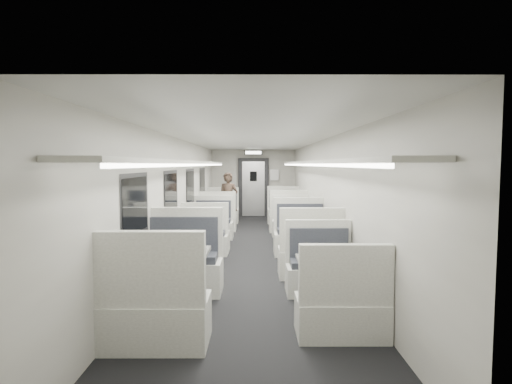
{
  "coord_description": "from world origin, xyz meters",
  "views": [
    {
      "loc": [
        0.06,
        -8.34,
        1.88
      ],
      "look_at": [
        0.08,
        1.81,
        1.17
      ],
      "focal_mm": 28.0,
      "sensor_mm": 36.0,
      "label": 1
    }
  ],
  "objects_px": {
    "vestibule_door": "(253,188)",
    "exit_sign": "(253,153)",
    "booth_left_b": "(210,229)",
    "booth_right_b": "(293,227)",
    "booth_right_a": "(286,214)",
    "passenger": "(228,200)",
    "booth_left_a": "(220,214)",
    "booth_left_c": "(200,244)",
    "booth_left_d": "(171,282)",
    "booth_right_c": "(305,243)",
    "booth_right_d": "(329,284)"
  },
  "relations": [
    {
      "from": "booth_left_d",
      "to": "booth_right_c",
      "type": "distance_m",
      "value": 3.2
    },
    {
      "from": "exit_sign",
      "to": "booth_left_c",
      "type": "bearing_deg",
      "value": -99.07
    },
    {
      "from": "booth_right_d",
      "to": "exit_sign",
      "type": "xyz_separation_m",
      "value": [
        -1.0,
        8.8,
        1.93
      ]
    },
    {
      "from": "booth_right_b",
      "to": "booth_right_a",
      "type": "bearing_deg",
      "value": 90.0
    },
    {
      "from": "booth_left_b",
      "to": "booth_left_d",
      "type": "height_order",
      "value": "booth_left_d"
    },
    {
      "from": "booth_left_b",
      "to": "booth_right_b",
      "type": "xyz_separation_m",
      "value": [
        2.0,
        0.41,
        -0.01
      ]
    },
    {
      "from": "booth_left_a",
      "to": "exit_sign",
      "type": "distance_m",
      "value": 2.81
    },
    {
      "from": "booth_right_a",
      "to": "passenger",
      "type": "distance_m",
      "value": 1.81
    },
    {
      "from": "booth_left_d",
      "to": "booth_right_c",
      "type": "bearing_deg",
      "value": 51.33
    },
    {
      "from": "booth_left_a",
      "to": "booth_right_d",
      "type": "bearing_deg",
      "value": -74.04
    },
    {
      "from": "booth_left_c",
      "to": "booth_right_c",
      "type": "height_order",
      "value": "booth_right_c"
    },
    {
      "from": "booth_right_c",
      "to": "vestibule_door",
      "type": "height_order",
      "value": "vestibule_door"
    },
    {
      "from": "booth_left_a",
      "to": "vestibule_door",
      "type": "height_order",
      "value": "vestibule_door"
    },
    {
      "from": "booth_left_c",
      "to": "booth_right_a",
      "type": "bearing_deg",
      "value": 65.35
    },
    {
      "from": "booth_left_b",
      "to": "vestibule_door",
      "type": "xyz_separation_m",
      "value": [
        1.0,
        5.01,
        0.68
      ]
    },
    {
      "from": "booth_right_c",
      "to": "passenger",
      "type": "xyz_separation_m",
      "value": [
        -1.73,
        4.18,
        0.43
      ]
    },
    {
      "from": "booth_left_a",
      "to": "booth_left_c",
      "type": "xyz_separation_m",
      "value": [
        0.0,
        -4.46,
        -0.02
      ]
    },
    {
      "from": "booth_left_a",
      "to": "passenger",
      "type": "height_order",
      "value": "passenger"
    },
    {
      "from": "booth_left_b",
      "to": "booth_right_c",
      "type": "relative_size",
      "value": 0.91
    },
    {
      "from": "booth_left_a",
      "to": "booth_left_d",
      "type": "bearing_deg",
      "value": -90.0
    },
    {
      "from": "passenger",
      "to": "booth_left_b",
      "type": "bearing_deg",
      "value": -78.73
    },
    {
      "from": "booth_right_a",
      "to": "exit_sign",
      "type": "bearing_deg",
      "value": 117.66
    },
    {
      "from": "booth_right_a",
      "to": "booth_right_b",
      "type": "xyz_separation_m",
      "value": [
        0.0,
        -2.2,
        -0.04
      ]
    },
    {
      "from": "passenger",
      "to": "vestibule_door",
      "type": "distance_m",
      "value": 2.79
    },
    {
      "from": "booth_right_a",
      "to": "exit_sign",
      "type": "xyz_separation_m",
      "value": [
        -1.0,
        1.91,
        1.89
      ]
    },
    {
      "from": "booth_left_b",
      "to": "booth_right_a",
      "type": "bearing_deg",
      "value": 52.54
    },
    {
      "from": "booth_right_b",
      "to": "passenger",
      "type": "height_order",
      "value": "passenger"
    },
    {
      "from": "vestibule_door",
      "to": "exit_sign",
      "type": "bearing_deg",
      "value": -90.0
    },
    {
      "from": "booth_right_d",
      "to": "booth_left_c",
      "type": "bearing_deg",
      "value": 128.24
    },
    {
      "from": "booth_right_b",
      "to": "booth_right_c",
      "type": "height_order",
      "value": "booth_right_c"
    },
    {
      "from": "booth_right_d",
      "to": "booth_left_d",
      "type": "bearing_deg",
      "value": -177.74
    },
    {
      "from": "booth_right_b",
      "to": "booth_right_d",
      "type": "distance_m",
      "value": 4.69
    },
    {
      "from": "booth_right_b",
      "to": "passenger",
      "type": "xyz_separation_m",
      "value": [
        -1.73,
        1.91,
        0.47
      ]
    },
    {
      "from": "booth_right_a",
      "to": "exit_sign",
      "type": "distance_m",
      "value": 2.86
    },
    {
      "from": "booth_right_b",
      "to": "passenger",
      "type": "relative_size",
      "value": 1.2
    },
    {
      "from": "passenger",
      "to": "exit_sign",
      "type": "xyz_separation_m",
      "value": [
        0.73,
        2.2,
        1.45
      ]
    },
    {
      "from": "passenger",
      "to": "booth_left_d",
      "type": "bearing_deg",
      "value": -74.38
    },
    {
      "from": "booth_left_d",
      "to": "passenger",
      "type": "xyz_separation_m",
      "value": [
        0.27,
        6.68,
        0.41
      ]
    },
    {
      "from": "booth_left_a",
      "to": "booth_left_d",
      "type": "distance_m",
      "value": 7.07
    },
    {
      "from": "booth_left_b",
      "to": "booth_right_a",
      "type": "height_order",
      "value": "booth_right_a"
    },
    {
      "from": "booth_right_d",
      "to": "exit_sign",
      "type": "relative_size",
      "value": 3.19
    },
    {
      "from": "booth_right_c",
      "to": "booth_left_c",
      "type": "bearing_deg",
      "value": 176.64
    },
    {
      "from": "booth_left_c",
      "to": "booth_right_c",
      "type": "distance_m",
      "value": 2.0
    },
    {
      "from": "booth_left_a",
      "to": "exit_sign",
      "type": "bearing_deg",
      "value": 61.06
    },
    {
      "from": "booth_right_b",
      "to": "booth_left_d",
      "type": "bearing_deg",
      "value": -112.74
    },
    {
      "from": "booth_left_c",
      "to": "vestibule_door",
      "type": "height_order",
      "value": "vestibule_door"
    },
    {
      "from": "booth_left_a",
      "to": "booth_left_b",
      "type": "bearing_deg",
      "value": -90.0
    },
    {
      "from": "booth_left_c",
      "to": "vestibule_door",
      "type": "relative_size",
      "value": 0.94
    },
    {
      "from": "booth_left_d",
      "to": "booth_left_c",
      "type": "bearing_deg",
      "value": 90.0
    },
    {
      "from": "booth_left_c",
      "to": "booth_right_d",
      "type": "height_order",
      "value": "booth_left_c"
    }
  ]
}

